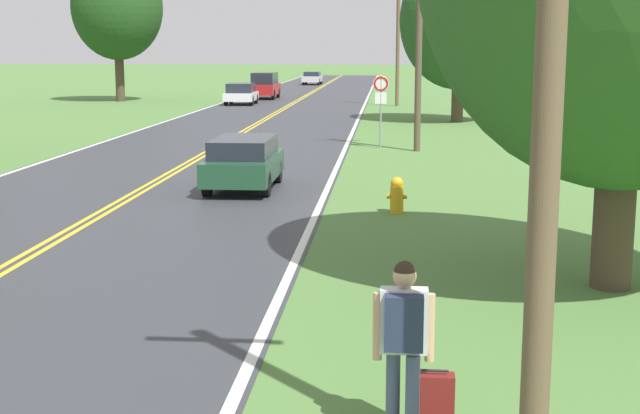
# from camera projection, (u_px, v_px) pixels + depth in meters

# --- Properties ---
(hitchhiker_person) EXTENTS (0.60, 0.43, 1.77)m
(hitchhiker_person) POSITION_uv_depth(u_px,v_px,m) (404.00, 331.00, 8.65)
(hitchhiker_person) COLOR #475175
(hitchhiker_person) RESTS_ON ground
(suitcase) EXTENTS (0.41, 0.20, 0.68)m
(suitcase) POSITION_uv_depth(u_px,v_px,m) (433.00, 404.00, 8.82)
(suitcase) COLOR maroon
(suitcase) RESTS_ON ground
(fire_hydrant) EXTENTS (0.47, 0.31, 0.85)m
(fire_hydrant) POSITION_uv_depth(u_px,v_px,m) (397.00, 195.00, 20.66)
(fire_hydrant) COLOR gold
(fire_hydrant) RESTS_ON ground
(traffic_sign) EXTENTS (0.60, 0.10, 2.76)m
(traffic_sign) POSITION_uv_depth(u_px,v_px,m) (381.00, 93.00, 33.76)
(traffic_sign) COLOR gray
(traffic_sign) RESTS_ON ground
(utility_pole_midground) EXTENTS (1.80, 0.24, 7.67)m
(utility_pole_midground) POSITION_uv_depth(u_px,v_px,m) (419.00, 42.00, 32.43)
(utility_pole_midground) COLOR brown
(utility_pole_midground) RESTS_ON ground
(utility_pole_far) EXTENTS (1.80, 0.24, 8.25)m
(utility_pole_far) POSITION_uv_depth(u_px,v_px,m) (398.00, 40.00, 58.03)
(utility_pole_far) COLOR brown
(utility_pole_far) RESTS_ON ground
(tree_left_verge) EXTENTS (6.39, 6.39, 10.27)m
(tree_left_verge) POSITION_uv_depth(u_px,v_px,m) (117.00, 8.00, 62.71)
(tree_left_verge) COLOR #473828
(tree_left_verge) RESTS_ON ground
(tree_mid_treeline) EXTENTS (6.08, 6.08, 8.66)m
(tree_mid_treeline) POSITION_uv_depth(u_px,v_px,m) (460.00, 21.00, 45.15)
(tree_mid_treeline) COLOR #473828
(tree_mid_treeline) RESTS_ON ground
(car_dark_green_hatchback_mid_near) EXTENTS (1.74, 3.95, 1.41)m
(car_dark_green_hatchback_mid_near) POSITION_uv_depth(u_px,v_px,m) (244.00, 161.00, 24.08)
(car_dark_green_hatchback_mid_near) COLOR black
(car_dark_green_hatchback_mid_near) RESTS_ON ground
(car_white_hatchback_mid_far) EXTENTS (2.00, 3.67, 1.44)m
(car_white_hatchback_mid_far) POSITION_uv_depth(u_px,v_px,m) (241.00, 93.00, 59.93)
(car_white_hatchback_mid_far) COLOR black
(car_white_hatchback_mid_far) RESTS_ON ground
(car_red_suv_receding) EXTENTS (1.91, 4.39, 1.96)m
(car_red_suv_receding) POSITION_uv_depth(u_px,v_px,m) (265.00, 85.00, 66.79)
(car_red_suv_receding) COLOR black
(car_red_suv_receding) RESTS_ON ground
(car_silver_sedan_distant) EXTENTS (1.88, 3.96, 1.33)m
(car_silver_sedan_distant) POSITION_uv_depth(u_px,v_px,m) (312.00, 78.00, 92.30)
(car_silver_sedan_distant) COLOR black
(car_silver_sedan_distant) RESTS_ON ground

